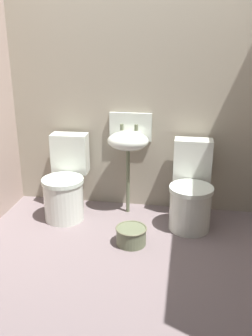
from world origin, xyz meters
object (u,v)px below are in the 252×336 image
object	(u,v)px
toilet_left	(66,185)
toilet_right	(191,193)
bucket	(131,235)
sink	(128,140)

from	to	relation	value
toilet_left	toilet_right	distance (m)	1.21
bucket	sink	bearing A→B (deg)	101.31
toilet_right	bucket	world-z (taller)	toilet_right
toilet_right	sink	distance (m)	0.78
toilet_right	bucket	distance (m)	0.71
sink	bucket	size ratio (longest dim) A/B	3.64
bucket	toilet_left	bearing A→B (deg)	148.11
toilet_left	toilet_right	xyz separation A→B (m)	(1.21, -0.00, 0.00)
toilet_right	sink	world-z (taller)	sink
sink	toilet_right	bearing A→B (deg)	-16.85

